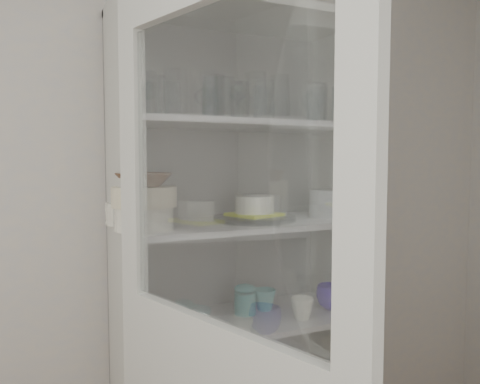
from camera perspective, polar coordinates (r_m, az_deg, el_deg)
name	(u,v)px	position (r m, az deg, el deg)	size (l,w,h in m)	color
wall_back	(177,209)	(2.05, -7.71, -2.01)	(3.60, 0.02, 2.60)	#B8B7B6
pantry_cabinet	(234,294)	(2.04, -0.74, -12.34)	(1.00, 0.45, 2.10)	silver
tumbler_0	(147,94)	(1.64, -11.25, 11.64)	(0.07, 0.07, 0.15)	silver
tumbler_1	(213,98)	(1.70, -3.35, 11.34)	(0.07, 0.07, 0.14)	silver
tumbler_2	(224,98)	(1.73, -1.94, 11.35)	(0.07, 0.07, 0.15)	silver
tumbler_3	(265,101)	(1.83, 3.02, 11.02)	(0.08, 0.08, 0.15)	silver
tumbler_4	(317,103)	(1.92, 9.31, 10.67)	(0.08, 0.08, 0.15)	silver
tumbler_5	(341,105)	(1.98, 12.20, 10.34)	(0.07, 0.07, 0.15)	silver
tumbler_6	(343,107)	(2.01, 12.42, 10.09)	(0.07, 0.07, 0.14)	silver
tumbler_7	(155,98)	(1.77, -10.38, 11.25)	(0.08, 0.08, 0.15)	silver
tumbler_8	(172,101)	(1.81, -8.24, 10.88)	(0.07, 0.07, 0.14)	silver
tumbler_9	(239,102)	(1.87, -0.08, 10.91)	(0.08, 0.08, 0.16)	silver
tumbler_10	(210,105)	(1.83, -3.63, 10.59)	(0.06, 0.06, 0.12)	silver
tumbler_11	(261,105)	(1.92, 2.62, 10.55)	(0.07, 0.07, 0.14)	silver
goblet_0	(150,100)	(1.87, -10.96, 10.90)	(0.07, 0.07, 0.16)	silver
goblet_1	(203,104)	(1.94, -4.55, 10.59)	(0.07, 0.07, 0.15)	silver
goblet_2	(243,106)	(2.04, 0.39, 10.39)	(0.07, 0.07, 0.16)	silver
goblet_3	(310,109)	(2.22, 8.49, 10.02)	(0.08, 0.08, 0.17)	silver
plate_stack_front	(144,218)	(1.71, -11.57, -3.16)	(0.21, 0.21, 0.08)	white
plate_stack_back	(134,213)	(1.89, -12.81, -2.50)	(0.22, 0.22, 0.08)	white
cream_bowl	(144,197)	(1.70, -11.60, -0.55)	(0.23, 0.23, 0.07)	beige
terracotta_bowl	(144,180)	(1.70, -11.63, 1.49)	(0.20, 0.20, 0.05)	brown
glass_platter	(255,218)	(1.93, 1.79, -3.21)	(0.34, 0.34, 0.02)	silver
yellow_trivet	(255,214)	(1.93, 1.79, -2.74)	(0.18, 0.18, 0.01)	yellow
white_ramekin	(255,204)	(1.93, 1.80, -1.52)	(0.16, 0.16, 0.07)	white
grey_bowl_stack	(326,203)	(2.09, 10.49, -1.34)	(0.15, 0.15, 0.12)	#B7BCBC
mug_blue	(331,297)	(2.13, 11.07, -12.44)	(0.13, 0.13, 0.10)	#1C0F9E
mug_teal	(265,300)	(2.08, 3.03, -12.98)	(0.10, 0.10, 0.09)	teal
mug_white	(302,308)	(1.98, 7.61, -13.88)	(0.10, 0.10, 0.09)	white
teal_jar	(245,301)	(2.03, 0.63, -13.16)	(0.09, 0.09, 0.11)	teal
measuring_cups	(184,330)	(1.82, -6.83, -16.37)	(0.10, 0.10, 0.04)	#B9B9C5
white_canister	(151,315)	(1.87, -10.85, -14.56)	(0.10, 0.10, 0.12)	white
tumbler_12	(214,97)	(1.72, -3.14, 11.50)	(0.08, 0.08, 0.15)	silver
tumbler_13	(319,106)	(1.95, 9.60, 10.35)	(0.07, 0.07, 0.14)	silver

